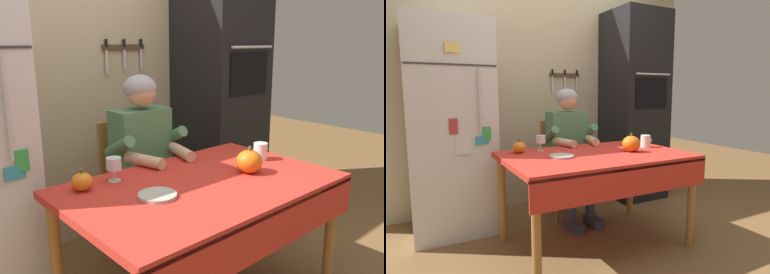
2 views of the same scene
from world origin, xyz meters
TOP-DOWN VIEW (x-y plane):
  - ground_plane at (0.00, 0.00)m, footprint 10.00×10.00m
  - back_wall_assembly at (0.05, 1.35)m, footprint 3.70×0.13m
  - refrigerator at (-0.95, 0.96)m, footprint 0.68×0.71m
  - wall_oven at (1.05, 1.00)m, footprint 0.60×0.64m
  - dining_table at (0.00, 0.08)m, footprint 1.40×0.90m
  - chair_behind_person at (0.07, 0.87)m, footprint 0.40×0.40m
  - seated_person at (0.07, 0.68)m, footprint 0.47×0.55m
  - coffee_mug at (0.53, 0.15)m, footprint 0.11×0.08m
  - wine_glass at (-0.33, 0.41)m, footprint 0.08×0.08m
  - pumpkin_large at (-0.52, 0.40)m, footprint 0.10×0.10m
  - pumpkin_medium at (0.29, 0.04)m, footprint 0.15×0.15m
  - serving_tray at (-0.29, 0.09)m, footprint 0.18×0.18m

SIDE VIEW (x-z plane):
  - ground_plane at x=0.00m, z-range 0.00..0.00m
  - chair_behind_person at x=0.07m, z-range 0.05..0.98m
  - dining_table at x=0.00m, z-range 0.29..1.03m
  - seated_person at x=0.07m, z-range 0.11..1.36m
  - serving_tray at x=-0.29m, z-range 0.74..0.76m
  - pumpkin_large at x=-0.52m, z-range 0.73..0.84m
  - coffee_mug at x=0.53m, z-range 0.74..0.84m
  - pumpkin_medium at x=0.29m, z-range 0.73..0.88m
  - wine_glass at x=-0.33m, z-range 0.77..0.89m
  - refrigerator at x=-0.95m, z-range 0.00..1.80m
  - wall_oven at x=1.05m, z-range 0.00..2.10m
  - back_wall_assembly at x=0.05m, z-range 0.00..2.60m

